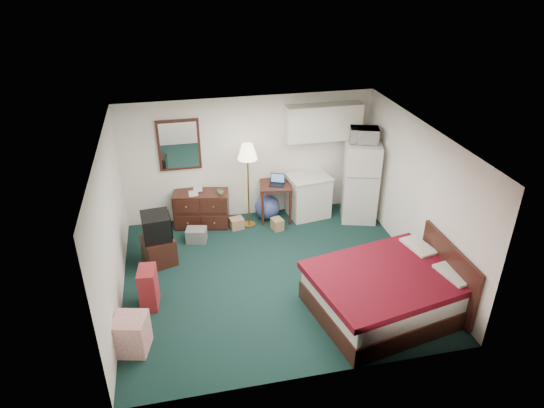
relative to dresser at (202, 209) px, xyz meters
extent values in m
cube|color=black|center=(1.03, -1.98, -0.36)|extent=(5.00, 4.50, 0.01)
cube|color=#EEE4CB|center=(1.03, -1.98, 2.14)|extent=(5.00, 4.50, 0.01)
cube|color=#EEE4CB|center=(1.03, 0.27, 0.89)|extent=(5.00, 0.01, 2.50)
cube|color=#EEE4CB|center=(1.03, -4.23, 0.89)|extent=(5.00, 0.01, 2.50)
cube|color=#EEE4CB|center=(-1.47, -1.98, 0.89)|extent=(0.01, 4.50, 2.50)
cube|color=#EEE4CB|center=(3.53, -1.98, 0.89)|extent=(0.01, 4.50, 2.50)
sphere|color=#34437E|center=(1.33, -0.02, -0.11)|extent=(0.58, 0.58, 0.51)
imported|color=silver|center=(3.16, -0.36, 1.46)|extent=(0.60, 0.44, 0.36)
imported|color=olive|center=(-0.23, -0.04, 0.48)|extent=(0.18, 0.02, 0.24)
imported|color=olive|center=(-0.13, 0.13, 0.48)|extent=(0.18, 0.03, 0.24)
imported|color=#548E4A|center=(0.38, -0.16, 0.42)|extent=(0.13, 0.11, 0.12)
camera|label=1|loc=(-0.43, -8.55, 4.63)|focal=32.00mm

